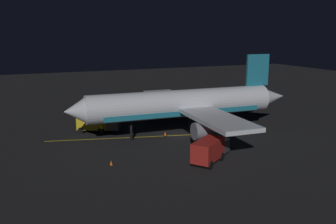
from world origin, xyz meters
TOP-DOWN VIEW (x-y plane):
  - ground_plane at (0.00, 0.00)m, footprint 180.00×180.00m
  - apron_guide_stripe at (1.04, 4.00)m, footprint 7.09×27.73m
  - airliner at (-0.02, -0.55)m, footprint 28.49×32.67m
  - baggage_truck at (6.41, 10.33)m, footprint 4.52×6.24m
  - catering_truck at (-10.82, 1.59)m, footprint 5.37×6.27m
  - ground_crew_worker at (4.78, 10.10)m, footprint 0.40×0.40m
  - traffic_cone_near_left at (-8.42, 2.12)m, footprint 0.50×0.50m
  - traffic_cone_near_right at (0.74, 2.12)m, footprint 0.50×0.50m
  - traffic_cone_under_wing at (-7.64, 11.98)m, footprint 0.50×0.50m

SIDE VIEW (x-z plane):
  - ground_plane at x=0.00m, z-range -0.20..0.00m
  - apron_guide_stripe at x=1.04m, z-range 0.00..0.01m
  - traffic_cone_near_left at x=-8.42m, z-range -0.03..0.52m
  - traffic_cone_near_right at x=0.74m, z-range -0.03..0.52m
  - traffic_cone_under_wing at x=-7.64m, z-range -0.03..0.52m
  - ground_crew_worker at x=4.78m, z-range 0.02..1.76m
  - baggage_truck at x=6.41m, z-range 0.07..2.24m
  - catering_truck at x=-10.82m, z-range 0.03..2.62m
  - airliner at x=-0.02m, z-range -1.14..9.82m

